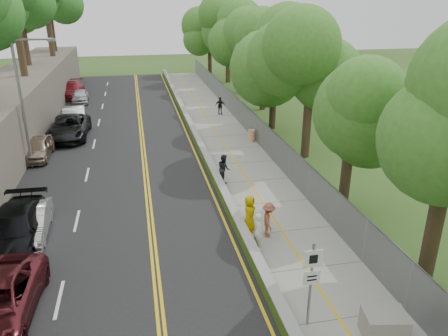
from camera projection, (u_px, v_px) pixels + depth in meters
ground at (253, 276)px, 17.02m from camera, size 140.00×140.00×0.00m
road at (118, 156)px, 29.66m from camera, size 11.20×66.00×0.04m
sidewalk at (232, 148)px, 31.16m from camera, size 4.20×66.00×0.05m
jersey_barrier at (200, 147)px, 30.62m from camera, size 0.42×66.00×0.60m
chainlink_fence at (261, 134)px, 31.19m from camera, size 0.04×66.00×2.00m
trees_fenceside at (297, 46)px, 29.43m from camera, size 7.00×66.00×14.00m
streetlight at (25, 95)px, 26.10m from camera, size 2.52×0.22×8.00m
signpost at (312, 276)px, 13.75m from camera, size 0.62×0.09×3.10m
construction_barrel at (251, 136)px, 32.50m from camera, size 0.53×0.53×0.87m
concrete_block at (384, 325)px, 13.80m from camera, size 1.48×1.21×0.88m
car_1 at (31, 222)px, 19.59m from camera, size 1.54×4.08×1.33m
car_3 at (14, 230)px, 18.68m from camera, size 2.42×5.61×1.61m
car_4 at (38, 148)px, 29.06m from camera, size 1.74×4.15×1.40m
car_5 at (74, 118)px, 35.78m from camera, size 2.18×5.09×1.63m
car_6 at (69, 127)px, 33.21m from camera, size 2.89×6.00×1.65m
car_7 at (72, 90)px, 46.70m from camera, size 2.44×5.48×1.56m
car_8 at (80, 96)px, 44.21m from camera, size 1.77×3.98×1.33m
painter_0 at (249, 213)px, 19.96m from camera, size 0.84×1.00×1.73m
painter_1 at (259, 231)px, 18.51m from camera, size 0.42×0.63×1.67m
painter_2 at (224, 168)px, 25.25m from camera, size 0.72×0.88×1.67m
painter_3 at (268, 220)px, 19.49m from camera, size 0.75×1.12×1.62m
person_far at (220, 106)px, 39.71m from camera, size 1.01×0.74×1.60m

